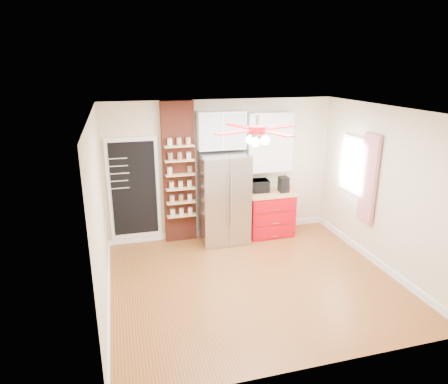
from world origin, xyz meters
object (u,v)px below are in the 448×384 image
object	(u,v)px
ceiling_fan	(257,130)
coffee_maker	(283,184)
toaster_oven	(257,186)
canister_left	(288,188)
pantry_jar_oats	(170,171)
red_cabinet	(269,213)
fridge	(224,198)

from	to	relation	value
ceiling_fan	coffee_maker	xyz separation A→B (m)	(1.18, 1.64, -1.37)
toaster_oven	canister_left	size ratio (longest dim) A/B	2.96
toaster_oven	pantry_jar_oats	bearing A→B (deg)	-176.56
toaster_oven	canister_left	world-z (taller)	toaster_oven
ceiling_fan	red_cabinet	bearing A→B (deg)	61.29
ceiling_fan	toaster_oven	xyz separation A→B (m)	(0.68, 1.78, -1.40)
fridge	pantry_jar_oats	size ratio (longest dim) A/B	12.34
ceiling_fan	pantry_jar_oats	world-z (taller)	ceiling_fan
red_cabinet	coffee_maker	size ratio (longest dim) A/B	3.09
red_cabinet	pantry_jar_oats	distance (m)	2.20
red_cabinet	ceiling_fan	xyz separation A→B (m)	(-0.92, -1.68, 1.97)
fridge	red_cabinet	bearing A→B (deg)	2.95
fridge	coffee_maker	bearing A→B (deg)	0.61
red_cabinet	ceiling_fan	size ratio (longest dim) A/B	0.67
toaster_oven	red_cabinet	bearing A→B (deg)	-19.41
coffee_maker	canister_left	bearing A→B (deg)	-13.13
coffee_maker	canister_left	world-z (taller)	coffee_maker
ceiling_fan	canister_left	xyz separation A→B (m)	(1.26, 1.62, -1.45)
red_cabinet	canister_left	world-z (taller)	canister_left
toaster_oven	fridge	bearing A→B (deg)	-165.21
fridge	toaster_oven	size ratio (longest dim) A/B	4.03
red_cabinet	canister_left	distance (m)	0.63
toaster_oven	canister_left	xyz separation A→B (m)	(0.58, -0.16, -0.05)
ceiling_fan	coffee_maker	size ratio (longest dim) A/B	4.60
canister_left	pantry_jar_oats	size ratio (longest dim) A/B	1.03
red_cabinet	toaster_oven	distance (m)	0.62
pantry_jar_oats	ceiling_fan	bearing A→B (deg)	-59.56
red_cabinet	ceiling_fan	distance (m)	2.75
fridge	red_cabinet	size ratio (longest dim) A/B	1.86
toaster_oven	canister_left	bearing A→B (deg)	-12.04
ceiling_fan	toaster_oven	size ratio (longest dim) A/B	3.22
fridge	ceiling_fan	distance (m)	2.25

